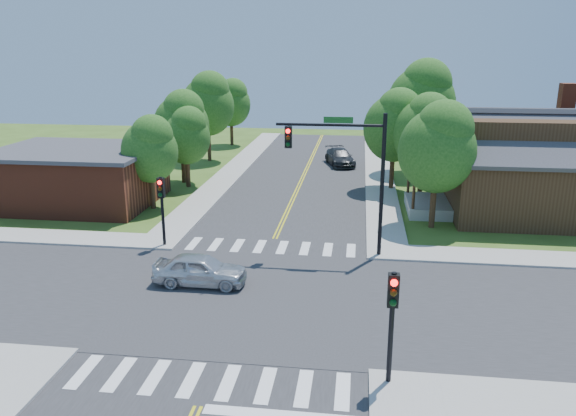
# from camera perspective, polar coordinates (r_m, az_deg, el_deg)

# --- Properties ---
(ground) EXTENTS (100.00, 100.00, 0.00)m
(ground) POSITION_cam_1_polar(r_m,az_deg,el_deg) (24.03, -4.08, -9.12)
(ground) COLOR #39561B
(ground) RESTS_ON ground
(road_ns) EXTENTS (10.00, 90.00, 0.04)m
(road_ns) POSITION_cam_1_polar(r_m,az_deg,el_deg) (24.02, -4.09, -9.08)
(road_ns) COLOR #2D2D30
(road_ns) RESTS_ON ground
(road_ew) EXTENTS (90.00, 10.00, 0.04)m
(road_ew) POSITION_cam_1_polar(r_m,az_deg,el_deg) (24.02, -4.09, -9.07)
(road_ew) COLOR #2D2D30
(road_ew) RESTS_ON ground
(intersection_patch) EXTENTS (10.20, 10.20, 0.06)m
(intersection_patch) POSITION_cam_1_polar(r_m,az_deg,el_deg) (24.03, -4.08, -9.12)
(intersection_patch) COLOR #2D2D30
(intersection_patch) RESTS_ON ground
(sidewalk_ne) EXTENTS (40.00, 40.00, 0.14)m
(sidewalk_ne) POSITION_cam_1_polar(r_m,az_deg,el_deg) (40.11, 23.54, 0.10)
(sidewalk_ne) COLOR #9E9B93
(sidewalk_ne) RESTS_ON ground
(sidewalk_nw) EXTENTS (40.00, 40.00, 0.14)m
(sidewalk_nw) POSITION_cam_1_polar(r_m,az_deg,el_deg) (43.47, -20.69, 1.58)
(sidewalk_nw) COLOR #9E9B93
(sidewalk_nw) RESTS_ON ground
(crosswalk_north) EXTENTS (8.85, 2.00, 0.01)m
(crosswalk_north) POSITION_cam_1_polar(r_m,az_deg,el_deg) (29.64, -1.74, -3.96)
(crosswalk_north) COLOR white
(crosswalk_north) RESTS_ON ground
(crosswalk_south) EXTENTS (8.85, 2.00, 0.01)m
(crosswalk_south) POSITION_cam_1_polar(r_m,az_deg,el_deg) (18.74, -7.96, -17.00)
(crosswalk_south) COLOR white
(crosswalk_south) RESTS_ON ground
(centerline) EXTENTS (0.30, 90.00, 0.01)m
(centerline) POSITION_cam_1_polar(r_m,az_deg,el_deg) (24.01, -4.09, -9.02)
(centerline) COLOR yellow
(centerline) RESTS_ON ground
(stop_bar) EXTENTS (4.60, 0.45, 0.09)m
(stop_bar) POSITION_cam_1_polar(r_m,az_deg,el_deg) (17.20, -0.65, -20.42)
(stop_bar) COLOR white
(stop_bar) RESTS_ON ground
(signal_mast_ne) EXTENTS (5.30, 0.42, 7.20)m
(signal_mast_ne) POSITION_cam_1_polar(r_m,az_deg,el_deg) (27.40, 6.11, 4.72)
(signal_mast_ne) COLOR black
(signal_mast_ne) RESTS_ON ground
(signal_pole_se) EXTENTS (0.34, 0.42, 3.80)m
(signal_pole_se) POSITION_cam_1_polar(r_m,az_deg,el_deg) (17.43, 10.56, -9.94)
(signal_pole_se) COLOR black
(signal_pole_se) RESTS_ON ground
(signal_pole_nw) EXTENTS (0.34, 0.42, 3.80)m
(signal_pole_nw) POSITION_cam_1_polar(r_m,az_deg,el_deg) (29.65, -12.73, 0.95)
(signal_pole_nw) COLOR black
(signal_pole_nw) RESTS_ON ground
(house_ne) EXTENTS (13.05, 8.80, 7.11)m
(house_ne) POSITION_cam_1_polar(r_m,az_deg,el_deg) (37.71, 23.70, 4.24)
(house_ne) COLOR #382313
(house_ne) RESTS_ON ground
(building_nw) EXTENTS (10.40, 8.40, 3.73)m
(building_nw) POSITION_cam_1_polar(r_m,az_deg,el_deg) (40.07, -20.61, 3.09)
(building_nw) COLOR brown
(building_nw) RESTS_ON ground
(tree_e_a) EXTENTS (4.38, 4.16, 7.44)m
(tree_e_a) POSITION_cam_1_polar(r_m,az_deg,el_deg) (32.81, 15.08, 6.19)
(tree_e_a) COLOR #382314
(tree_e_a) RESTS_ON ground
(tree_e_b) EXTENTS (4.28, 4.07, 7.28)m
(tree_e_b) POSITION_cam_1_polar(r_m,az_deg,el_deg) (39.81, 13.76, 7.81)
(tree_e_b) COLOR #382314
(tree_e_b) RESTS_ON ground
(tree_e_c) EXTENTS (5.50, 5.22, 9.35)m
(tree_e_c) POSITION_cam_1_polar(r_m,az_deg,el_deg) (47.19, 13.51, 10.74)
(tree_e_c) COLOR #382314
(tree_e_c) RESTS_ON ground
(tree_e_d) EXTENTS (4.16, 3.95, 7.07)m
(tree_e_d) POSITION_cam_1_polar(r_m,az_deg,el_deg) (56.54, 12.58, 10.10)
(tree_e_d) COLOR #382314
(tree_e_d) RESTS_ON ground
(tree_w_a) EXTENTS (3.62, 3.44, 6.15)m
(tree_w_a) POSITION_cam_1_polar(r_m,az_deg,el_deg) (36.84, -13.82, 5.99)
(tree_w_a) COLOR #382314
(tree_w_a) RESTS_ON ground
(tree_w_b) EXTENTS (4.22, 4.01, 7.18)m
(tree_w_b) POSITION_cam_1_polar(r_m,az_deg,el_deg) (43.58, -10.72, 8.59)
(tree_w_b) COLOR #382314
(tree_w_b) RESTS_ON ground
(tree_w_c) EXTENTS (4.80, 4.56, 8.15)m
(tree_w_c) POSITION_cam_1_polar(r_m,az_deg,el_deg) (51.79, -8.11, 10.59)
(tree_w_c) COLOR #382314
(tree_w_c) RESTS_ON ground
(tree_w_d) EXTENTS (4.14, 3.93, 7.04)m
(tree_w_d) POSITION_cam_1_polar(r_m,az_deg,el_deg) (60.10, -5.77, 10.72)
(tree_w_d) COLOR #382314
(tree_w_d) RESTS_ON ground
(tree_house) EXTENTS (4.39, 4.17, 7.46)m
(tree_house) POSITION_cam_1_polar(r_m,az_deg,el_deg) (41.24, 10.86, 8.42)
(tree_house) COLOR #382314
(tree_house) RESTS_ON ground
(tree_bldg) EXTENTS (3.57, 3.39, 6.07)m
(tree_bldg) POSITION_cam_1_polar(r_m,az_deg,el_deg) (42.23, -10.24, 7.38)
(tree_bldg) COLOR #382314
(tree_bldg) RESTS_ON ground
(car_silver) EXTENTS (1.69, 4.14, 1.41)m
(car_silver) POSITION_cam_1_polar(r_m,az_deg,el_deg) (25.22, -8.91, -6.27)
(car_silver) COLOR silver
(car_silver) RESTS_ON ground
(car_dgrey) EXTENTS (4.47, 5.87, 1.41)m
(car_dgrey) POSITION_cam_1_polar(r_m,az_deg,el_deg) (50.03, 5.30, 5.12)
(car_dgrey) COLOR #27282B
(car_dgrey) RESTS_ON ground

